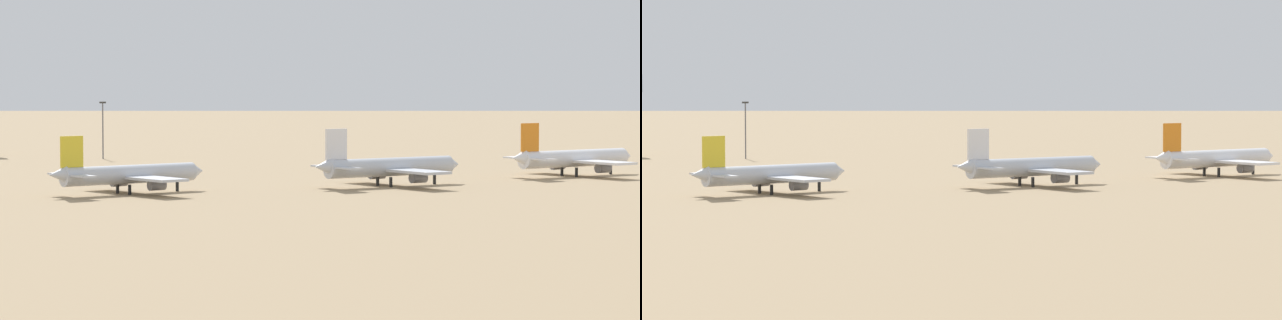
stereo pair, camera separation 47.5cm
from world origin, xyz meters
TOP-DOWN VIEW (x-y plane):
  - ground at (0.00, 0.00)m, footprint 4000.00×4000.00m
  - ridge_east at (512.36, 1174.85)m, footprint 369.44×250.94m
  - parked_jet_yellow_1 at (-55.81, 8.23)m, footprint 35.82×30.64m
  - parked_jet_white_2 at (0.68, 2.52)m, footprint 37.93×32.09m
  - parked_jet_orange_3 at (55.36, 11.33)m, footprint 38.28×32.49m
  - light_pole_mid at (-16.30, 132.87)m, footprint 1.80×0.50m

SIDE VIEW (x-z plane):
  - ground at x=0.00m, z-range 0.00..0.00m
  - parked_jet_yellow_1 at x=-55.81m, z-range -2.05..9.85m
  - parked_jet_white_2 at x=0.68m, z-range -2.16..10.37m
  - parked_jet_orange_3 at x=55.36m, z-range -2.18..10.47m
  - light_pole_mid at x=-16.30m, z-range 1.21..17.27m
  - ridge_east at x=512.36m, z-range 0.00..107.66m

